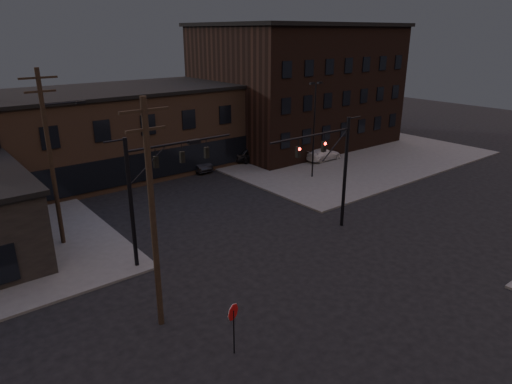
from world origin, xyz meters
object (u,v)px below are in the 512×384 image
traffic_signal_near (335,163)px  stop_sign (233,317)px  car_crossing (194,163)px  parked_car_lot_a (254,153)px  traffic_signal_far (150,185)px  parked_car_lot_b (324,154)px

traffic_signal_near → stop_sign: bearing=-154.1°
car_crossing → stop_sign: bearing=-119.5°
parked_car_lot_a → car_crossing: size_ratio=1.06×
traffic_signal_near → stop_sign: 15.17m
traffic_signal_near → traffic_signal_far: (-12.07, 3.50, 0.08)m
car_crossing → parked_car_lot_a: bearing=-14.8°
traffic_signal_near → parked_car_lot_b: 18.79m
stop_sign → parked_car_lot_a: bearing=49.9°
traffic_signal_far → parked_car_lot_b: bearing=20.8°
stop_sign → car_crossing: size_ratio=0.53×
parked_car_lot_a → car_crossing: parked_car_lot_a is taller
stop_sign → parked_car_lot_a: stop_sign is taller
stop_sign → traffic_signal_far: bearing=82.7°
parked_car_lot_b → traffic_signal_near: bearing=134.5°
traffic_signal_far → car_crossing: traffic_signal_far is taller
parked_car_lot_b → car_crossing: car_crossing is taller
traffic_signal_near → traffic_signal_far: size_ratio=1.00×
traffic_signal_near → parked_car_lot_a: size_ratio=1.62×
traffic_signal_far → car_crossing: (12.22, 15.54, -4.25)m
stop_sign → parked_car_lot_a: size_ratio=0.50×
parked_car_lot_a → car_crossing: (-6.68, 1.56, -0.22)m
parked_car_lot_a → parked_car_lot_b: size_ratio=1.13×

